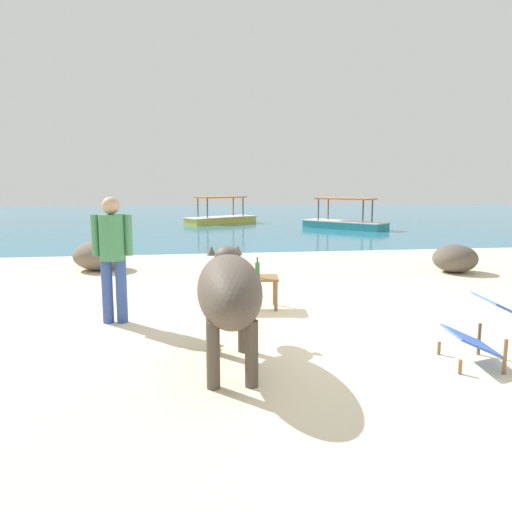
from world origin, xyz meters
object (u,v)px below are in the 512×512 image
cow (229,289)px  deck_chair_near (488,326)px  boat_teal (344,222)px  low_bench_table (252,282)px  boat_yellow (221,218)px  person_standing (113,250)px  bottle (257,270)px

cow → deck_chair_near: size_ratio=2.46×
deck_chair_near → boat_teal: size_ratio=0.24×
low_bench_table → deck_chair_near: bearing=-44.0°
cow → boat_yellow: size_ratio=0.56×
person_standing → boat_teal: bearing=154.7°
cow → deck_chair_near: bearing=-95.1°
cow → deck_chair_near: 2.57m
low_bench_table → deck_chair_near: deck_chair_near is taller
bottle → boat_yellow: 16.46m
bottle → boat_yellow: (0.61, 16.44, -0.33)m
boat_teal → boat_yellow: (-5.01, 3.65, 0.00)m
low_bench_table → person_standing: size_ratio=0.50×
boat_teal → boat_yellow: same height
cow → bottle: size_ratio=6.96×
person_standing → boat_teal: person_standing is taller
low_bench_table → deck_chair_near: 3.20m
bottle → deck_chair_near: bottle is taller
deck_chair_near → boat_yellow: 18.88m
bottle → person_standing: size_ratio=0.18×
bottle → boat_teal: bearing=66.3°
person_standing → bottle: bearing=105.7°
low_bench_table → deck_chair_near: size_ratio=0.97×
cow → person_standing: person_standing is taller
person_standing → boat_teal: 15.19m
cow → boat_teal: size_ratio=0.58×
low_bench_table → bottle: size_ratio=2.73×
low_bench_table → boat_yellow: 16.37m
deck_chair_near → person_standing: (-3.86, 2.01, 0.56)m
cow → person_standing: size_ratio=1.27×
low_bench_table → boat_yellow: bearing=94.6°
deck_chair_near → boat_yellow: (-1.33, 18.84, -0.13)m
cow → boat_yellow: bearing=-1.7°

